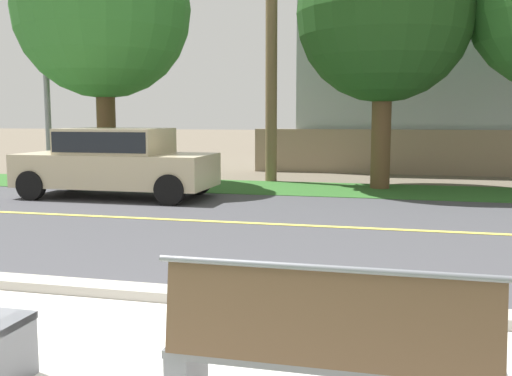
# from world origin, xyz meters

# --- Properties ---
(ground_plane) EXTENTS (140.00, 140.00, 0.00)m
(ground_plane) POSITION_xyz_m (0.00, 8.00, 0.00)
(ground_plane) COLOR #665B4C
(curb_edge) EXTENTS (44.00, 0.30, 0.11)m
(curb_edge) POSITION_xyz_m (0.00, 2.35, 0.06)
(curb_edge) COLOR #ADA89E
(curb_edge) RESTS_ON ground_plane
(street_asphalt) EXTENTS (52.00, 8.00, 0.01)m
(street_asphalt) POSITION_xyz_m (0.00, 6.50, 0.00)
(street_asphalt) COLOR #424247
(street_asphalt) RESTS_ON ground_plane
(road_centre_line) EXTENTS (48.00, 0.14, 0.01)m
(road_centre_line) POSITION_xyz_m (0.00, 6.50, 0.01)
(road_centre_line) COLOR #E0CC4C
(road_centre_line) RESTS_ON ground_plane
(far_verge_grass) EXTENTS (48.00, 2.80, 0.02)m
(far_verge_grass) POSITION_xyz_m (0.00, 11.41, 0.01)
(far_verge_grass) COLOR #2D6026
(far_verge_grass) RESTS_ON ground_plane
(bench_right) EXTENTS (1.88, 0.48, 1.01)m
(bench_right) POSITION_xyz_m (1.49, 0.33, 0.46)
(bench_right) COLOR slate
(bench_right) RESTS_ON ground_plane
(car_beige_far) EXTENTS (4.30, 1.86, 1.54)m
(car_beige_far) POSITION_xyz_m (-4.22, 8.90, 0.85)
(car_beige_far) COLOR #C6B793
(car_beige_far) RESTS_ON ground_plane
(streetlamp) EXTENTS (0.24, 2.10, 6.89)m
(streetlamp) POSITION_xyz_m (-7.28, 11.22, 3.95)
(streetlamp) COLOR gray
(streetlamp) RESTS_ON ground_plane
(shade_tree_left) EXTENTS (4.27, 4.27, 7.05)m
(shade_tree_left) POSITION_xyz_m (1.58, 11.86, 4.58)
(shade_tree_left) COLOR brown
(shade_tree_left) RESTS_ON ground_plane
(garden_wall) EXTENTS (13.00, 0.36, 1.40)m
(garden_wall) POSITION_xyz_m (3.78, 15.88, 0.70)
(garden_wall) COLOR gray
(garden_wall) RESTS_ON ground_plane
(house_across_street) EXTENTS (11.01, 6.91, 7.69)m
(house_across_street) POSITION_xyz_m (3.71, 19.08, 3.89)
(house_across_street) COLOR #A3ADB2
(house_across_street) RESTS_ON ground_plane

